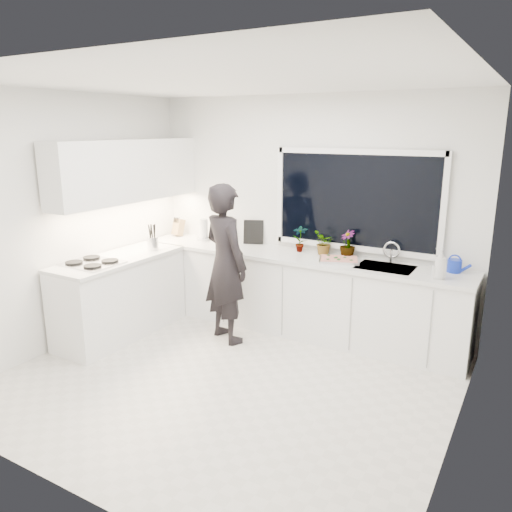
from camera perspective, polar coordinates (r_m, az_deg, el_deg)
The scene contains 25 objects.
floor at distance 4.88m, azimuth -3.48°, elevation -14.20°, with size 4.00×3.50×0.02m, color beige.
wall_back at distance 5.91m, azimuth 5.83°, elevation 4.85°, with size 4.00×0.02×2.70m, color white.
wall_left at distance 5.74m, azimuth -20.69°, elevation 3.71°, with size 0.02×3.50×2.70m, color white.
wall_right at distance 3.70m, azimuth 23.07°, elevation -2.05°, with size 0.02×3.50×2.70m, color white.
ceiling at distance 4.30m, azimuth -4.06°, elevation 19.51°, with size 4.00×3.50×0.02m, color white.
window at distance 5.63m, azimuth 11.33°, elevation 6.23°, with size 1.80×0.02×1.00m, color black.
base_cabinets_back at distance 5.86m, azimuth 4.34°, elevation -4.39°, with size 3.92×0.58×0.88m, color white.
base_cabinets_left at distance 5.94m, azimuth -15.21°, elevation -4.60°, with size 0.58×1.60×0.88m, color white.
countertop_back at distance 5.72m, azimuth 4.38°, elevation -0.05°, with size 3.94×0.62×0.04m, color silver.
countertop_left at distance 5.81m, azimuth -15.51°, elevation -0.30°, with size 0.62×1.60×0.04m, color silver.
upper_cabinets at distance 5.99m, azimuth -14.54°, elevation 9.42°, with size 0.34×2.10×0.70m, color white.
sink at distance 5.38m, azimuth 14.53°, elevation -1.74°, with size 0.58×0.42×0.14m, color silver.
faucet at distance 5.53m, azimuth 15.21°, elevation 0.36°, with size 0.03×0.03×0.22m, color silver.
stovetop at distance 5.59m, azimuth -18.22°, elevation -0.72°, with size 0.56×0.48×0.03m, color black.
person at distance 5.48m, azimuth -3.49°, elevation -0.88°, with size 0.64×0.42×1.76m, color black.
pizza_tray at distance 5.48m, azimuth 9.47°, elevation -0.47°, with size 0.43×0.31×0.03m, color silver.
pizza at distance 5.48m, azimuth 9.48°, elevation -0.29°, with size 0.39×0.28×0.01m, color red.
watering_can at distance 5.38m, azimuth 21.73°, elevation -1.06°, with size 0.14×0.14×0.13m, color #132CB2.
paper_towel_roll at distance 6.46m, azimuth -6.01°, elevation 2.96°, with size 0.11×0.11×0.26m, color silver.
knife_block at distance 6.76m, azimuth -8.86°, elevation 3.21°, with size 0.13×0.10×0.22m, color olive.
utensil_crock at distance 6.02m, azimuth -11.71°, elevation 1.40°, with size 0.13×0.13×0.16m, color #BDBCC1.
picture_frame_large at distance 6.44m, azimuth -3.58°, elevation 3.06°, with size 0.22×0.02×0.28m, color black.
picture_frame_small at distance 6.21m, azimuth -0.29°, elevation 2.77°, with size 0.25×0.02×0.30m, color black.
herb_plants at distance 5.70m, azimuth 8.07°, elevation 1.54°, with size 0.80×0.29×0.31m.
soap_bottles at distance 5.08m, azimuth 20.24°, elevation -1.00°, with size 0.15×0.13×0.30m.
Camera 1 is at (2.40, -3.55, 2.33)m, focal length 35.00 mm.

